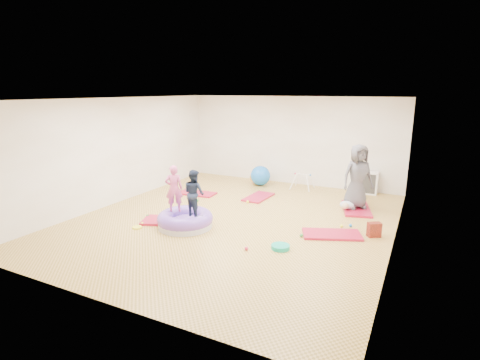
% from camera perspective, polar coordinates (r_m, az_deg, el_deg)
% --- Properties ---
extents(room, '(7.01, 8.01, 2.81)m').
position_cam_1_polar(room, '(8.55, -0.90, 2.84)').
color(room, tan).
rests_on(room, ground).
extents(gym_mat_front_left, '(1.44, 1.07, 0.05)m').
position_cam_1_polar(gym_mat_front_left, '(8.90, -10.51, -6.12)').
color(gym_mat_front_left, red).
rests_on(gym_mat_front_left, ground).
extents(gym_mat_mid_left, '(1.12, 0.62, 0.05)m').
position_cam_1_polar(gym_mat_mid_left, '(11.10, -6.57, -2.02)').
color(gym_mat_mid_left, red).
rests_on(gym_mat_mid_left, ground).
extents(gym_mat_center_back, '(0.60, 1.11, 0.05)m').
position_cam_1_polar(gym_mat_center_back, '(10.66, 2.82, -2.60)').
color(gym_mat_center_back, red).
rests_on(gym_mat_center_back, ground).
extents(gym_mat_right, '(1.34, 1.01, 0.05)m').
position_cam_1_polar(gym_mat_right, '(8.21, 13.81, -8.04)').
color(gym_mat_right, red).
rests_on(gym_mat_right, ground).
extents(gym_mat_rear_right, '(0.97, 1.42, 0.05)m').
position_cam_1_polar(gym_mat_rear_right, '(10.07, 17.30, -4.19)').
color(gym_mat_rear_right, red).
rests_on(gym_mat_rear_right, ground).
extents(inflatable_cushion, '(1.25, 1.25, 0.39)m').
position_cam_1_polar(inflatable_cushion, '(8.50, -8.34, -6.10)').
color(inflatable_cushion, '#B7B5D0').
rests_on(inflatable_cushion, ground).
extents(child_pink, '(0.47, 0.43, 1.07)m').
position_cam_1_polar(child_pink, '(8.47, -10.04, -0.98)').
color(child_pink, '#D6538F').
rests_on(child_pink, inflatable_cushion).
extents(child_navy, '(0.60, 0.54, 1.03)m').
position_cam_1_polar(child_navy, '(8.13, -7.01, -1.64)').
color(child_navy, '#1B2541').
rests_on(child_navy, inflatable_cushion).
extents(adult_caregiver, '(0.95, 0.90, 1.63)m').
position_cam_1_polar(adult_caregiver, '(9.87, 17.49, 0.52)').
color(adult_caregiver, '#4B4A54').
rests_on(adult_caregiver, gym_mat_rear_right).
extents(infant, '(0.36, 0.36, 0.21)m').
position_cam_1_polar(infant, '(9.83, 15.93, -3.71)').
color(infant, silver).
rests_on(infant, gym_mat_rear_right).
extents(ball_pit_balls, '(4.57, 2.86, 0.07)m').
position_cam_1_polar(ball_pit_balls, '(8.83, -0.43, -5.98)').
color(ball_pit_balls, green).
rests_on(ball_pit_balls, ground).
extents(exercise_ball_blue, '(0.63, 0.63, 0.63)m').
position_cam_1_polar(exercise_ball_blue, '(11.99, 3.13, 0.66)').
color(exercise_ball_blue, blue).
rests_on(exercise_ball_blue, ground).
extents(exercise_ball_orange, '(0.41, 0.41, 0.41)m').
position_cam_1_polar(exercise_ball_orange, '(12.24, 2.48, 0.41)').
color(exercise_ball_orange, orange).
rests_on(exercise_ball_orange, ground).
extents(infant_play_gym, '(0.64, 0.61, 0.49)m').
position_cam_1_polar(infant_play_gym, '(11.62, 9.50, 0.15)').
color(infant_play_gym, white).
rests_on(infant_play_gym, ground).
extents(cube_shelf, '(0.66, 0.33, 0.66)m').
position_cam_1_polar(cube_shelf, '(11.64, 18.64, -0.35)').
color(cube_shelf, white).
rests_on(cube_shelf, ground).
extents(balance_disc, '(0.36, 0.36, 0.08)m').
position_cam_1_polar(balance_disc, '(7.38, 6.18, -10.11)').
color(balance_disc, '#0CAB92').
rests_on(balance_disc, ground).
extents(backpack, '(0.31, 0.28, 0.31)m').
position_cam_1_polar(backpack, '(8.35, 19.76, -7.14)').
color(backpack, '#B72913').
rests_on(backpack, ground).
extents(yellow_toy, '(0.21, 0.21, 0.03)m').
position_cam_1_polar(yellow_toy, '(8.69, -15.40, -6.98)').
color(yellow_toy, '#F9F825').
rests_on(yellow_toy, ground).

